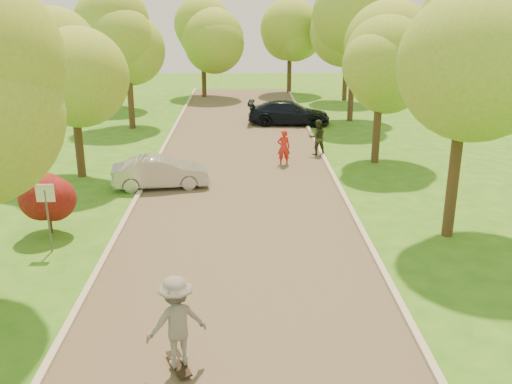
{
  "coord_description": "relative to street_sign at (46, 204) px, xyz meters",
  "views": [
    {
      "loc": [
        0.11,
        -12.19,
        7.31
      ],
      "look_at": [
        0.52,
        5.74,
        1.3
      ],
      "focal_mm": 40.0,
      "sensor_mm": 36.0,
      "label": 1
    }
  ],
  "objects": [
    {
      "name": "tree_l_far",
      "position": [
        -0.59,
        18.0,
        3.9
      ],
      "size": [
        4.92,
        4.8,
        7.79
      ],
      "color": "#382619",
      "rests_on": "ground"
    },
    {
      "name": "tree_bg_a",
      "position": [
        -2.98,
        26.0,
        3.75
      ],
      "size": [
        5.12,
        5.0,
        7.72
      ],
      "color": "#382619",
      "rests_on": "ground"
    },
    {
      "name": "tree_r_far",
      "position": [
        13.03,
        20.0,
        4.27
      ],
      "size": [
        5.33,
        5.2,
        8.34
      ],
      "color": "#382619",
      "rests_on": "ground"
    },
    {
      "name": "dark_sedan",
      "position": [
        8.77,
        18.93,
        -0.83
      ],
      "size": [
        5.22,
        2.47,
        1.47
      ],
      "primitive_type": "imported",
      "rotation": [
        0.0,
        0.0,
        1.49
      ],
      "color": "black",
      "rests_on": "ground"
    },
    {
      "name": "tree_r_midb",
      "position": [
        12.4,
        10.0,
        3.32
      ],
      "size": [
        4.51,
        4.4,
        7.01
      ],
      "color": "#382619",
      "rests_on": "ground"
    },
    {
      "name": "tree_bg_b",
      "position": [
        14.02,
        28.0,
        3.97
      ],
      "size": [
        5.12,
        5.0,
        7.95
      ],
      "color": "#382619",
      "rests_on": "ground"
    },
    {
      "name": "red_shrub",
      "position": [
        -0.5,
        1.5,
        -0.47
      ],
      "size": [
        1.7,
        1.7,
        1.95
      ],
      "color": "#382619",
      "rests_on": "ground"
    },
    {
      "name": "longboard",
      "position": [
        4.53,
        -6.01,
        -1.45
      ],
      "size": [
        0.65,
        1.05,
        0.12
      ],
      "rotation": [
        0.0,
        0.0,
        3.54
      ],
      "color": "black",
      "rests_on": "ground"
    },
    {
      "name": "street_sign",
      "position": [
        0.0,
        0.0,
        0.0
      ],
      "size": [
        0.55,
        0.06,
        2.17
      ],
      "color": "#59595E",
      "rests_on": "ground"
    },
    {
      "name": "silver_sedan",
      "position": [
        2.5,
        6.34,
        -0.92
      ],
      "size": [
        4.08,
        1.9,
        1.29
      ],
      "primitive_type": "imported",
      "rotation": [
        0.0,
        0.0,
        1.71
      ],
      "color": "#A7A7AC",
      "rests_on": "ground"
    },
    {
      "name": "tree_r_mida",
      "position": [
        12.82,
        1.0,
        3.97
      ],
      "size": [
        5.13,
        5.0,
        7.95
      ],
      "color": "#382619",
      "rests_on": "ground"
    },
    {
      "name": "tree_bg_d",
      "position": [
        10.02,
        32.0,
        3.75
      ],
      "size": [
        5.12,
        5.0,
        7.72
      ],
      "color": "#382619",
      "rests_on": "ground"
    },
    {
      "name": "road",
      "position": [
        5.8,
        4.0,
        -1.56
      ],
      "size": [
        8.0,
        60.0,
        0.01
      ],
      "primitive_type": "cube",
      "color": "#4C4438",
      "rests_on": "ground"
    },
    {
      "name": "person_olive",
      "position": [
        9.6,
        11.44,
        -0.67
      ],
      "size": [
        0.96,
        0.79,
        1.79
      ],
      "primitive_type": "imported",
      "rotation": [
        0.0,
        0.0,
        3.28
      ],
      "color": "#2E331E",
      "rests_on": "ground"
    },
    {
      "name": "curb_left",
      "position": [
        1.75,
        4.0,
        -1.5
      ],
      "size": [
        0.18,
        60.0,
        0.12
      ],
      "primitive_type": "cube",
      "color": "#B2AD9E",
      "rests_on": "ground"
    },
    {
      "name": "tree_l_midb",
      "position": [
        -1.01,
        8.0,
        3.02
      ],
      "size": [
        4.3,
        4.2,
        6.62
      ],
      "color": "#382619",
      "rests_on": "ground"
    },
    {
      "name": "tree_bg_c",
      "position": [
        3.01,
        30.0,
        3.46
      ],
      "size": [
        4.92,
        4.8,
        7.33
      ],
      "color": "#382619",
      "rests_on": "ground"
    },
    {
      "name": "ground",
      "position": [
        5.8,
        -4.0,
        -1.56
      ],
      "size": [
        100.0,
        100.0,
        0.0
      ],
      "primitive_type": "plane",
      "color": "#2E6C19",
      "rests_on": "ground"
    },
    {
      "name": "person_striped",
      "position": [
        7.8,
        9.66,
        -0.73
      ],
      "size": [
        0.64,
        0.45,
        1.67
      ],
      "primitive_type": "imported",
      "rotation": [
        0.0,
        0.0,
        3.22
      ],
      "color": "red",
      "rests_on": "ground"
    },
    {
      "name": "skateboarder",
      "position": [
        4.53,
        -6.01,
        -0.44
      ],
      "size": [
        1.47,
        1.18,
        1.99
      ],
      "primitive_type": "imported",
      "rotation": [
        0.0,
        0.0,
        3.54
      ],
      "color": "slate",
      "rests_on": "longboard"
    },
    {
      "name": "curb_right",
      "position": [
        9.85,
        4.0,
        -1.5
      ],
      "size": [
        0.18,
        60.0,
        0.12
      ],
      "primitive_type": "cube",
      "color": "#B2AD9E",
      "rests_on": "ground"
    }
  ]
}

